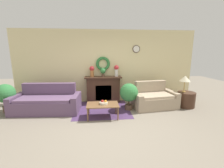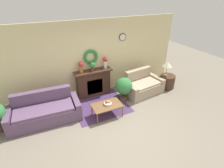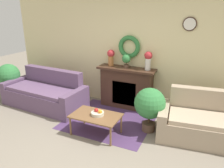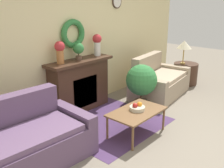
% 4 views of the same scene
% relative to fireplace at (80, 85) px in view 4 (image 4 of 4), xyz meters
% --- Properties ---
extents(ground_plane, '(16.00, 16.00, 0.00)m').
position_rel_fireplace_xyz_m(ground_plane, '(0.12, -2.17, -0.50)').
color(ground_plane, gray).
extents(floor_rug, '(1.80, 1.66, 0.01)m').
position_rel_fireplace_xyz_m(floor_rug, '(-0.07, -0.78, -0.50)').
color(floor_rug, '#4C335B').
rests_on(floor_rug, ground_plane).
extents(wall_back, '(6.80, 0.17, 2.70)m').
position_rel_fireplace_xyz_m(wall_back, '(0.12, 0.21, 0.85)').
color(wall_back, beige).
rests_on(wall_back, ground_plane).
extents(fireplace, '(1.36, 0.41, 0.99)m').
position_rel_fireplace_xyz_m(fireplace, '(0.00, 0.00, 0.00)').
color(fireplace, '#42281C').
rests_on(fireplace, ground_plane).
extents(couch_left, '(2.12, 1.01, 0.87)m').
position_rel_fireplace_xyz_m(couch_left, '(-1.84, -0.75, -0.20)').
color(couch_left, '#604766').
rests_on(couch_left, ground_plane).
extents(loveseat_right, '(1.57, 1.04, 0.88)m').
position_rel_fireplace_xyz_m(loveseat_right, '(1.72, -0.68, -0.20)').
color(loveseat_right, tan).
rests_on(loveseat_right, ground_plane).
extents(coffee_table, '(0.92, 0.56, 0.40)m').
position_rel_fireplace_xyz_m(coffee_table, '(-0.07, -1.39, -0.14)').
color(coffee_table, brown).
rests_on(coffee_table, ground_plane).
extents(fruit_bowl, '(0.24, 0.24, 0.12)m').
position_rel_fireplace_xyz_m(fruit_bowl, '(-0.04, -1.37, -0.06)').
color(fruit_bowl, beige).
rests_on(fruit_bowl, coffee_table).
extents(side_table_by_loveseat, '(0.59, 0.59, 0.52)m').
position_rel_fireplace_xyz_m(side_table_by_loveseat, '(2.86, -0.76, -0.24)').
color(side_table_by_loveseat, '#42281C').
rests_on(side_table_by_loveseat, ground_plane).
extents(table_lamp, '(0.36, 0.36, 0.57)m').
position_rel_fireplace_xyz_m(table_lamp, '(2.79, -0.71, 0.49)').
color(table_lamp, '#B28E42').
rests_on(table_lamp, side_table_by_loveseat).
extents(vase_on_mantel_left, '(0.18, 0.18, 0.39)m').
position_rel_fireplace_xyz_m(vase_on_mantel_left, '(-0.41, 0.01, 0.72)').
color(vase_on_mantel_left, '#AD6B38').
rests_on(vase_on_mantel_left, fireplace).
extents(vase_on_mantel_right, '(0.18, 0.18, 0.42)m').
position_rel_fireplace_xyz_m(vase_on_mantel_right, '(0.50, 0.01, 0.74)').
color(vase_on_mantel_right, silver).
rests_on(vase_on_mantel_right, fireplace).
extents(potted_plant_on_mantel, '(0.20, 0.20, 0.32)m').
position_rel_fireplace_xyz_m(potted_plant_on_mantel, '(-0.01, -0.01, 0.69)').
color(potted_plant_on_mantel, brown).
rests_on(potted_plant_on_mantel, fireplace).
extents(potted_plant_floor_by_loveseat, '(0.60, 0.60, 0.89)m').
position_rel_fireplace_xyz_m(potted_plant_floor_by_loveseat, '(0.81, -0.85, 0.06)').
color(potted_plant_floor_by_loveseat, brown).
rests_on(potted_plant_floor_by_loveseat, ground_plane).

